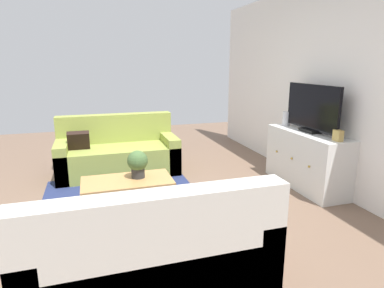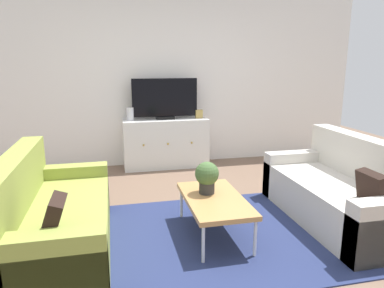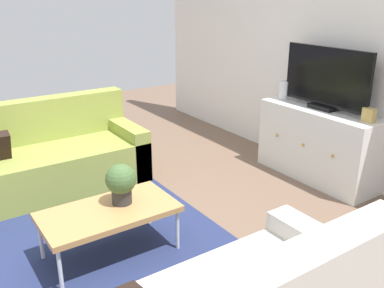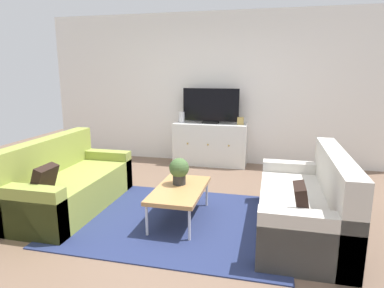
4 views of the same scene
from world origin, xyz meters
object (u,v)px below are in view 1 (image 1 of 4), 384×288
object	(u,v)px
coffee_table	(127,182)
mantel_clock	(338,136)
couch_left_side	(118,154)
couch_right_side	(152,256)
glass_vase	(286,118)
tv_console	(306,160)
flat_screen_tv	(312,109)
potted_plant	(138,163)

from	to	relation	value
coffee_table	mantel_clock	bearing A→B (deg)	79.45
couch_left_side	couch_right_side	world-z (taller)	same
glass_vase	tv_console	bearing A→B (deg)	-0.00
couch_left_side	tv_console	distance (m)	2.75
flat_screen_tv	coffee_table	bearing A→B (deg)	-87.89
glass_vase	mantel_clock	world-z (taller)	glass_vase
tv_console	mantel_clock	world-z (taller)	mantel_clock
flat_screen_tv	glass_vase	world-z (taller)	flat_screen_tv
couch_left_side	mantel_clock	world-z (taller)	mantel_clock
couch_right_side	potted_plant	bearing A→B (deg)	175.53
couch_left_side	tv_console	bearing A→B (deg)	59.70
potted_plant	mantel_clock	bearing A→B (deg)	77.99
coffee_table	flat_screen_tv	bearing A→B (deg)	92.11
coffee_table	tv_console	bearing A→B (deg)	92.13
potted_plant	tv_console	xyz separation A→B (m)	(-0.05, 2.26, -0.18)
couch_left_side	potted_plant	distance (m)	1.47
potted_plant	flat_screen_tv	size ratio (longest dim) A/B	0.31
couch_right_side	flat_screen_tv	distance (m)	2.92
coffee_table	tv_console	distance (m)	2.39
tv_console	glass_vase	distance (m)	0.72
mantel_clock	flat_screen_tv	bearing A→B (deg)	177.85
coffee_table	potted_plant	xyz separation A→B (m)	(-0.04, 0.13, 0.20)
flat_screen_tv	mantel_clock	size ratio (longest dim) A/B	7.70
couch_left_side	glass_vase	size ratio (longest dim) A/B	8.87
couch_left_side	glass_vase	bearing A→B (deg)	70.23
flat_screen_tv	mantel_clock	distance (m)	0.59
couch_left_side	potted_plant	bearing A→B (deg)	4.45
couch_left_side	flat_screen_tv	xyz separation A→B (m)	(1.39, 2.39, 0.78)
couch_left_side	potted_plant	size ratio (longest dim) A/B	5.63
mantel_clock	coffee_table	bearing A→B (deg)	-100.55
couch_left_side	couch_right_side	distance (m)	2.87
couch_right_side	mantel_clock	world-z (taller)	mantel_clock
flat_screen_tv	mantel_clock	world-z (taller)	flat_screen_tv
mantel_clock	glass_vase	bearing A→B (deg)	180.00
tv_console	mantel_clock	xyz separation A→B (m)	(0.53, 0.00, 0.44)
couch_left_side	mantel_clock	size ratio (longest dim) A/B	13.47
couch_left_side	coffee_table	xyz separation A→B (m)	(1.48, -0.02, 0.07)
potted_plant	tv_console	size ratio (longest dim) A/B	0.24
coffee_table	tv_console	world-z (taller)	tv_console
coffee_table	mantel_clock	size ratio (longest dim) A/B	7.57
couch_right_side	glass_vase	bearing A→B (deg)	130.39
mantel_clock	couch_right_side	bearing A→B (deg)	-68.15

